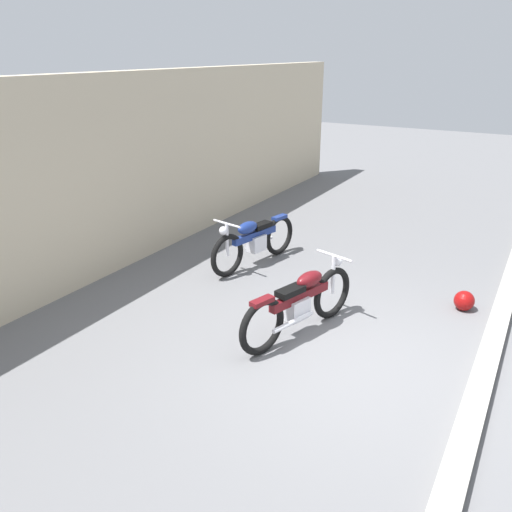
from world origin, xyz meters
TOP-DOWN VIEW (x-y plane):
  - ground_plane at (0.00, 0.00)m, footprint 40.00×40.00m
  - building_wall at (0.00, 4.57)m, footprint 18.00×0.30m
  - curb_strip at (0.00, -1.24)m, footprint 18.00×0.24m
  - helmet at (2.06, -0.76)m, footprint 0.28×0.28m
  - motorcycle_maroon at (0.34, 0.95)m, footprint 1.97×0.78m
  - motorcycle_blue at (2.04, 2.61)m, footprint 1.98×0.66m

SIDE VIEW (x-z plane):
  - ground_plane at x=0.00m, z-range 0.00..0.00m
  - curb_strip at x=0.00m, z-range 0.00..0.12m
  - helmet at x=2.06m, z-range 0.00..0.28m
  - motorcycle_blue at x=2.04m, z-range -0.02..0.88m
  - motorcycle_maroon at x=0.34m, z-range -0.02..0.89m
  - building_wall at x=0.00m, z-range 0.00..3.08m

